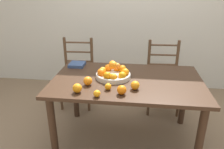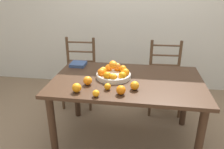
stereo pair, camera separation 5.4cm
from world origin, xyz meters
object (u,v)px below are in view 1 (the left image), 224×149
(orange_loose_4, at_px, (97,94))
(book_stack, at_px, (77,64))
(orange_loose_0, at_px, (108,87))
(orange_loose_2, at_px, (88,81))
(orange_loose_3, at_px, (77,88))
(fruit_bowl, at_px, (113,73))
(chair_right, at_px, (163,77))
(chair_left, at_px, (77,73))
(orange_loose_1, at_px, (122,90))
(orange_loose_5, at_px, (135,85))

(orange_loose_4, relative_size, book_stack, 0.34)
(orange_loose_0, bearing_deg, orange_loose_2, 159.41)
(orange_loose_0, bearing_deg, orange_loose_3, -161.65)
(orange_loose_3, xyz_separation_m, orange_loose_4, (0.18, -0.06, -0.01))
(fruit_bowl, distance_m, book_stack, 0.54)
(orange_loose_3, relative_size, chair_right, 0.09)
(orange_loose_2, height_order, orange_loose_4, orange_loose_2)
(orange_loose_0, distance_m, chair_left, 1.20)
(orange_loose_2, height_order, chair_right, chair_right)
(orange_loose_1, distance_m, chair_left, 1.32)
(orange_loose_2, relative_size, chair_left, 0.09)
(book_stack, bearing_deg, orange_loose_1, -48.42)
(orange_loose_1, distance_m, orange_loose_2, 0.36)
(orange_loose_0, xyz_separation_m, orange_loose_3, (-0.26, -0.09, 0.01))
(orange_loose_5, xyz_separation_m, chair_right, (0.36, 0.97, -0.32))
(chair_left, height_order, book_stack, chair_left)
(orange_loose_0, bearing_deg, chair_left, 119.89)
(orange_loose_0, height_order, chair_right, chair_right)
(orange_loose_5, bearing_deg, chair_right, 69.50)
(fruit_bowl, xyz_separation_m, orange_loose_0, (-0.01, -0.28, -0.02))
(fruit_bowl, distance_m, orange_loose_3, 0.46)
(orange_loose_0, distance_m, orange_loose_1, 0.15)
(orange_loose_5, xyz_separation_m, chair_left, (-0.82, 0.97, -0.32))
(fruit_bowl, distance_m, orange_loose_5, 0.33)
(orange_loose_1, bearing_deg, orange_loose_4, -160.61)
(orange_loose_3, relative_size, book_stack, 0.46)
(chair_right, xyz_separation_m, book_stack, (-1.04, -0.43, 0.29))
(fruit_bowl, height_order, orange_loose_1, fruit_bowl)
(fruit_bowl, xyz_separation_m, orange_loose_4, (-0.09, -0.43, -0.02))
(orange_loose_2, height_order, orange_loose_3, same)
(orange_loose_0, xyz_separation_m, orange_loose_4, (-0.07, -0.14, 0.00))
(orange_loose_2, xyz_separation_m, orange_loose_5, (0.44, -0.04, -0.00))
(orange_loose_4, bearing_deg, orange_loose_2, 120.12)
(orange_loose_1, bearing_deg, book_stack, 131.58)
(fruit_bowl, distance_m, orange_loose_0, 0.28)
(chair_right, bearing_deg, orange_loose_4, -122.76)
(orange_loose_4, distance_m, chair_right, 1.37)
(orange_loose_1, height_order, chair_left, chair_left)
(chair_left, xyz_separation_m, book_stack, (0.13, -0.43, 0.29))
(orange_loose_4, relative_size, orange_loose_5, 0.75)
(fruit_bowl, distance_m, orange_loose_2, 0.30)
(fruit_bowl, height_order, orange_loose_0, fruit_bowl)
(orange_loose_0, xyz_separation_m, orange_loose_2, (-0.20, 0.08, 0.01))
(orange_loose_2, distance_m, book_stack, 0.55)
(orange_loose_3, height_order, chair_right, chair_right)
(orange_loose_0, bearing_deg, orange_loose_4, -117.38)
(fruit_bowl, xyz_separation_m, orange_loose_3, (-0.27, -0.37, -0.01))
(orange_loose_1, height_order, orange_loose_3, same)
(chair_right, bearing_deg, orange_loose_1, -115.99)
(orange_loose_0, height_order, orange_loose_2, orange_loose_2)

